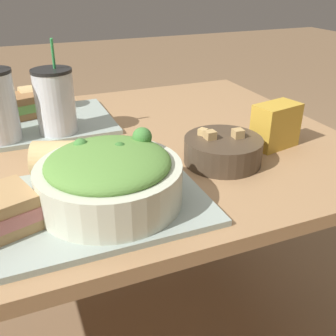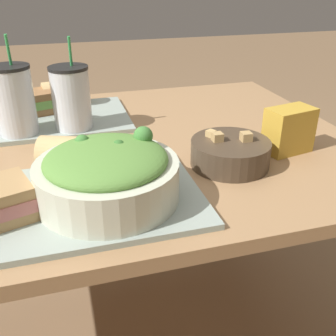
% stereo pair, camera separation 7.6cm
% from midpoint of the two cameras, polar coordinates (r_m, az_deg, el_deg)
% --- Properties ---
extents(dining_table, '(1.42, 0.92, 0.70)m').
position_cam_midpoint_polar(dining_table, '(1.03, -16.00, -2.08)').
color(dining_table, '#A37A51').
rests_on(dining_table, ground_plane).
extents(tray_near, '(0.46, 0.31, 0.01)m').
position_cam_midpoint_polar(tray_near, '(0.75, -15.28, -5.43)').
color(tray_near, '#99A89E').
rests_on(tray_near, dining_table).
extents(tray_far, '(0.46, 0.31, 0.01)m').
position_cam_midpoint_polar(tray_far, '(1.18, -21.29, 5.80)').
color(tray_far, '#99A89E').
rests_on(tray_far, dining_table).
extents(salad_bowl, '(0.26, 0.26, 0.12)m').
position_cam_midpoint_polar(salad_bowl, '(0.72, -11.50, -1.26)').
color(salad_bowl, beige).
rests_on(salad_bowl, tray_near).
extents(soup_bowl, '(0.18, 0.18, 0.08)m').
position_cam_midpoint_polar(soup_bowl, '(0.89, 5.57, 2.66)').
color(soup_bowl, '#473828').
rests_on(soup_bowl, dining_table).
extents(baguette_near, '(0.18, 0.13, 0.08)m').
position_cam_midpoint_polar(baguette_near, '(0.83, -15.92, 1.15)').
color(baguette_near, tan).
rests_on(baguette_near, tray_near).
extents(sandwich_far, '(0.16, 0.13, 0.06)m').
position_cam_midpoint_polar(sandwich_far, '(1.23, -22.92, 8.13)').
color(sandwich_far, olive).
rests_on(sandwich_far, tray_far).
extents(baguette_far, '(0.14, 0.09, 0.08)m').
position_cam_midpoint_polar(baguette_far, '(1.27, -19.28, 9.74)').
color(baguette_far, tan).
rests_on(baguette_far, tray_far).
extents(drink_cup_red, '(0.10, 0.10, 0.24)m').
position_cam_midpoint_polar(drink_cup_red, '(1.06, -17.90, 8.90)').
color(drink_cup_red, silver).
rests_on(drink_cup_red, tray_far).
extents(chip_bag, '(0.12, 0.09, 0.11)m').
position_cam_midpoint_polar(chip_bag, '(0.99, 13.25, 5.98)').
color(chip_bag, gold).
rests_on(chip_bag, dining_table).
extents(napkin_folded, '(0.17, 0.15, 0.00)m').
position_cam_midpoint_polar(napkin_folded, '(0.96, -16.82, 1.57)').
color(napkin_folded, silver).
rests_on(napkin_folded, dining_table).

